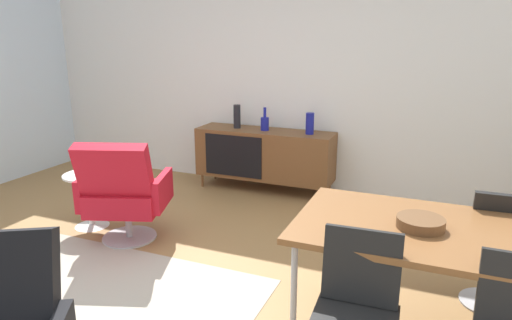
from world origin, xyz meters
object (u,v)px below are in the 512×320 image
sideboard (264,154)px  vase_cobalt (310,124)px  wooden_bowl_on_table (421,223)px  dining_table (442,237)px  dining_chair_back_right (498,244)px  fruit_bowl (86,170)px  dining_chair_front_left (356,314)px  lounge_chair_red (123,191)px  vase_ceramic_small (265,123)px  vase_sculptural_dark (237,116)px  side_table_round (89,194)px

sideboard → vase_cobalt: 0.67m
wooden_bowl_on_table → dining_table: bearing=9.7°
vase_cobalt → dining_chair_back_right: vase_cobalt is taller
dining_chair_back_right → fruit_bowl: dining_chair_back_right is taller
vase_cobalt → sideboard: bearing=-179.8°
dining_chair_front_left → lounge_chair_red: size_ratio=0.90×
vase_ceramic_small → wooden_bowl_on_table: bearing=-51.4°
vase_sculptural_dark → sideboard: bearing=-0.3°
vase_sculptural_dark → side_table_round: size_ratio=0.53×
dining_chair_front_left → vase_cobalt: bearing=110.3°
vase_sculptural_dark → dining_chair_back_right: bearing=-32.7°
dining_chair_back_right → lounge_chair_red: bearing=-178.3°
vase_sculptural_dark → lounge_chair_red: bearing=-98.8°
sideboard → dining_chair_back_right: 2.83m
sideboard → dining_chair_front_left: size_ratio=1.87×
vase_cobalt → lounge_chair_red: bearing=-123.1°
side_table_round → fruit_bowl: fruit_bowl is taller
dining_chair_front_left → side_table_round: (-2.72, 1.19, -0.15)m
dining_table → fruit_bowl: dining_table is taller
dining_table → lounge_chair_red: 2.60m
dining_chair_front_left → vase_sculptural_dark: bearing=124.4°
sideboard → dining_chair_front_left: bearing=-60.7°
dining_table → side_table_round: bearing=168.5°
sideboard → dining_chair_back_right: dining_chair_back_right is taller
dining_chair_front_left → fruit_bowl: bearing=156.5°
vase_cobalt → vase_ceramic_small: vase_ceramic_small is taller
wooden_bowl_on_table → dining_chair_back_right: bearing=51.1°
vase_ceramic_small → fruit_bowl: size_ratio=1.32×
dining_table → fruit_bowl: bearing=168.5°
lounge_chair_red → fruit_bowl: lounge_chair_red is taller
vase_ceramic_small → lounge_chair_red: bearing=-109.4°
sideboard → lounge_chair_red: bearing=-109.3°
vase_cobalt → lounge_chair_red: 2.14m
dining_chair_front_left → lounge_chair_red: bearing=154.7°
vase_cobalt → vase_ceramic_small: (-0.53, 0.00, -0.03)m
wooden_bowl_on_table → lounge_chair_red: 2.50m
sideboard → vase_cobalt: bearing=0.2°
dining_table → sideboard: bearing=130.7°
vase_sculptural_dark → wooden_bowl_on_table: bearing=-46.4°
lounge_chair_red → vase_cobalt: bearing=56.9°
wooden_bowl_on_table → fruit_bowl: 3.03m
sideboard → wooden_bowl_on_table: size_ratio=6.15×
wooden_bowl_on_table → sideboard: bearing=128.7°
vase_cobalt → wooden_bowl_on_table: bearing=-60.5°
wooden_bowl_on_table → lounge_chair_red: bearing=168.5°
vase_cobalt → vase_ceramic_small: bearing=180.0°
sideboard → lounge_chair_red: (-0.62, -1.76, 0.03)m
sideboard → vase_cobalt: (0.53, 0.00, 0.40)m
vase_cobalt → vase_sculptural_dark: 0.88m
sideboard → vase_sculptural_dark: bearing=179.7°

